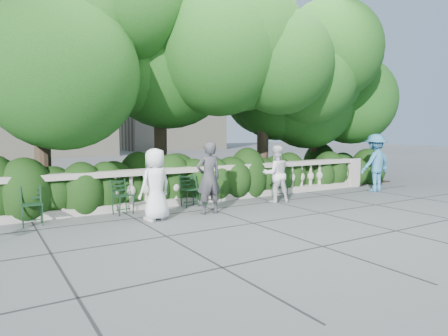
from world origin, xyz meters
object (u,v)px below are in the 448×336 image
chair_c (193,207)px  chair_d (211,205)px  person_businessman (155,184)px  chair_e (281,198)px  person_older_blue (375,163)px  chair_b (33,227)px  person_casual_man (276,174)px  chair_a (126,215)px  person_woman_grey (209,178)px

chair_c → chair_d: same height
chair_d → person_businessman: 2.23m
chair_e → person_older_blue: person_older_blue is taller
chair_b → chair_c: (3.74, 0.16, 0.00)m
chair_d → person_casual_man: bearing=-40.1°
person_casual_man → person_older_blue: person_older_blue is taller
person_businessman → person_casual_man: (3.65, 0.34, -0.01)m
person_businessman → person_older_blue: bearing=164.3°
chair_c → person_businessman: bearing=-147.9°
chair_b → chair_e: (6.54, 0.01, 0.00)m
chair_e → chair_b: bearing=-157.4°
chair_a → person_businessman: 1.22m
chair_e → person_older_blue: 3.64m
chair_e → person_older_blue: size_ratio=0.45×
chair_d → chair_e: 2.28m
chair_c → person_woman_grey: 1.23m
chair_d → chair_e: same height
chair_c → person_older_blue: 6.39m
chair_a → chair_c: size_ratio=1.00×
chair_d → person_older_blue: 5.87m
person_woman_grey → chair_e: bearing=-162.1°
chair_b → person_woman_grey: 3.88m
chair_d → chair_b: bearing=159.0°
person_businessman → chair_d: bearing=-172.4°
person_woman_grey → person_older_blue: 6.32m
chair_b → chair_e: size_ratio=1.00×
person_businessman → chair_b: bearing=-33.9°
chair_c → person_casual_man: 2.48m
person_businessman → person_casual_man: person_businessman is taller
person_woman_grey → chair_c: bearing=-88.6°
chair_a → person_woman_grey: 2.11m
chair_a → chair_c: (1.75, 0.04, 0.00)m
person_woman_grey → chair_b: bearing=-7.9°
chair_a → chair_e: 4.56m
person_businessman → person_older_blue: 7.65m
chair_d → person_businessman: person_businessman is taller
chair_a → chair_c: same height
person_casual_man → person_older_blue: bearing=-163.5°
chair_b → chair_c: same height
chair_b → chair_e: same height
chair_b → person_casual_man: bearing=-1.5°
person_businessman → person_woman_grey: 1.33m
chair_b → person_businessman: (2.38, -0.71, 0.79)m
chair_b → person_businessman: size_ratio=0.53×
chair_c → person_casual_man: bearing=-13.7°
person_businessman → chair_a: bearing=-81.9°
chair_d → person_older_blue: size_ratio=0.45×
chair_c → chair_b: bearing=-178.2°
person_casual_man → person_businessman: bearing=23.7°
chair_d → chair_a: bearing=157.8°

